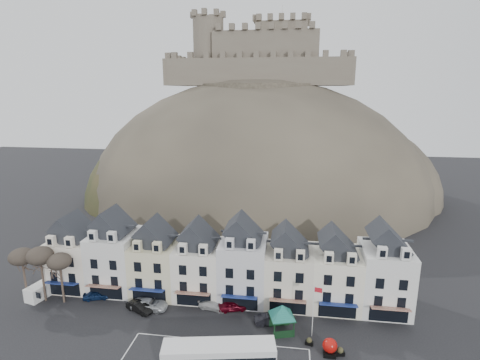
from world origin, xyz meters
name	(u,v)px	position (x,y,z in m)	size (l,w,h in m)	color
townhouse_terrace	(222,263)	(0.15, 15.97, 5.30)	(54.40, 9.35, 11.80)	white
castle_hill	(260,198)	(1.25, 68.95, 0.11)	(100.00, 76.00, 68.00)	#36322A
castle	(262,56)	(0.51, 75.93, 40.19)	(50.20, 22.20, 22.00)	#63584B
tree_left_far	(22,257)	(-29.00, 10.50, 6.90)	(3.61, 3.61, 8.24)	#392B24
tree_left_mid	(40,256)	(-26.00, 10.50, 7.24)	(3.78, 3.78, 8.64)	#392B24
tree_left_near	(59,262)	(-23.00, 10.50, 6.55)	(3.43, 3.43, 7.84)	#392B24
bus	(219,356)	(2.79, -0.15, 1.97)	(12.93, 5.13, 3.56)	#262628
bus_shelter	(282,311)	(9.50, 8.00, 3.05)	(5.94, 5.94, 3.92)	black
red_buoy	(330,347)	(15.35, 4.40, 1.10)	(1.75, 1.75, 2.16)	black
flagpole	(314,308)	(13.49, 7.67, 4.13)	(1.03, 0.30, 7.23)	silver
white_van	(42,290)	(-27.26, 11.49, 1.08)	(3.07, 5.05, 2.15)	white
planter_west	(340,352)	(16.60, 4.49, 0.52)	(1.15, 0.76, 1.08)	black
planter_east	(309,341)	(13.00, 5.90, 0.47)	(1.07, 0.72, 0.98)	black
car_navy	(96,295)	(-18.62, 12.00, 0.66)	(1.55, 3.85, 1.31)	#0E2047
car_black	(139,307)	(-10.80, 9.74, 0.70)	(1.48, 4.25, 1.40)	black
car_silver	(150,304)	(-9.60, 10.56, 0.73)	(2.43, 5.19, 1.46)	#B4B8BC
car_white	(213,305)	(-0.57, 11.89, 0.61)	(1.70, 4.19, 1.21)	silver
car_maroon	(232,306)	(2.31, 12.00, 0.69)	(1.64, 4.07, 1.39)	#4F0411
car_charcoal	(270,319)	(7.83, 9.56, 0.68)	(1.44, 4.12, 1.36)	black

